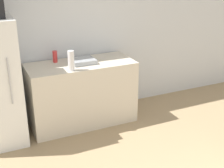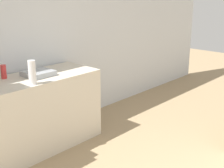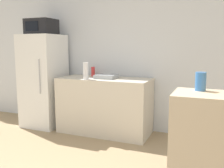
{
  "view_description": "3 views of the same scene",
  "coord_description": "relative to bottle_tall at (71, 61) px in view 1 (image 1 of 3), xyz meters",
  "views": [
    {
      "loc": [
        -1.68,
        -0.93,
        2.27
      ],
      "look_at": [
        -0.31,
        2.06,
        0.95
      ],
      "focal_mm": 50.0,
      "sensor_mm": 36.0,
      "label": 1
    },
    {
      "loc": [
        -2.36,
        -0.06,
        1.93
      ],
      "look_at": [
        0.17,
        2.28,
        0.86
      ],
      "focal_mm": 50.0,
      "sensor_mm": 36.0,
      "label": 2
    },
    {
      "loc": [
        1.32,
        -0.67,
        1.42
      ],
      "look_at": [
        0.04,
        2.43,
        0.93
      ],
      "focal_mm": 40.0,
      "sensor_mm": 36.0,
      "label": 3
    }
  ],
  "objects": [
    {
      "name": "wall_back",
      "position": [
        0.56,
        0.64,
        0.25
      ],
      "size": [
        8.0,
        0.06,
        2.6
      ],
      "primitive_type": "cube",
      "color": "silver",
      "rests_on": "ground_plane"
    },
    {
      "name": "counter",
      "position": [
        0.21,
        0.25,
        -0.59
      ],
      "size": [
        1.51,
        0.66,
        0.92
      ],
      "primitive_type": "cube",
      "color": "beige",
      "rests_on": "ground_plane"
    },
    {
      "name": "sink_basin",
      "position": [
        0.24,
        0.25,
        -0.1
      ],
      "size": [
        0.33,
        0.3,
        0.06
      ],
      "primitive_type": "cube",
      "color": "#9EA3A8",
      "rests_on": "counter"
    },
    {
      "name": "bottle_tall",
      "position": [
        0.0,
        0.0,
        0.0
      ],
      "size": [
        0.08,
        0.08,
        0.27
      ],
      "primitive_type": "cylinder",
      "color": "silver",
      "rests_on": "counter"
    },
    {
      "name": "bottle_short",
      "position": [
        -0.1,
        0.44,
        -0.05
      ],
      "size": [
        0.06,
        0.06,
        0.16
      ],
      "primitive_type": "cylinder",
      "color": "red",
      "rests_on": "counter"
    }
  ]
}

